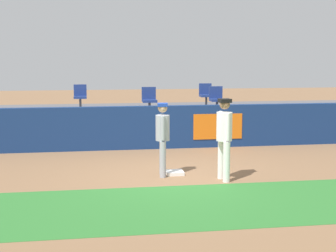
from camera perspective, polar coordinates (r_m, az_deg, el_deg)
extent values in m
plane|color=#846042|center=(11.46, 0.67, -5.78)|extent=(60.00, 60.00, 0.00)
cube|color=#2D722D|center=(9.32, 3.03, -9.02)|extent=(18.00, 2.80, 0.01)
cube|color=white|center=(11.63, 0.77, -5.37)|extent=(0.40, 0.40, 0.08)
cylinder|color=white|center=(11.22, 6.12, -3.79)|extent=(0.15, 0.15, 0.89)
cylinder|color=white|center=(10.92, 6.73, -4.12)|extent=(0.15, 0.15, 0.89)
cylinder|color=white|center=(10.94, 6.48, -0.05)|extent=(0.38, 0.38, 0.63)
sphere|color=#8C6647|center=(10.88, 6.52, 2.52)|extent=(0.23, 0.23, 0.23)
cube|color=black|center=(10.87, 6.53, 2.92)|extent=(0.27, 0.27, 0.08)
cylinder|color=white|center=(11.13, 6.09, 0.20)|extent=(0.09, 0.09, 0.59)
cylinder|color=white|center=(10.74, 6.89, -0.09)|extent=(0.09, 0.09, 0.59)
ellipsoid|color=brown|center=(11.20, 6.56, -1.07)|extent=(0.14, 0.21, 0.28)
cylinder|color=#9EA3AD|center=(11.56, -0.65, -3.56)|extent=(0.14, 0.14, 0.83)
cylinder|color=#9EA3AD|center=(11.26, -0.59, -3.87)|extent=(0.14, 0.14, 0.83)
cylinder|color=#9EA3AD|center=(11.29, -0.62, -0.21)|extent=(0.35, 0.35, 0.58)
sphere|color=tan|center=(11.23, -0.63, 2.10)|extent=(0.22, 0.22, 0.22)
cube|color=#193899|center=(11.22, -0.63, 2.45)|extent=(0.25, 0.25, 0.08)
cylinder|color=#9EA3AD|center=(11.47, -0.66, 0.02)|extent=(0.08, 0.08, 0.55)
cylinder|color=#9EA3AD|center=(11.09, -0.59, -0.25)|extent=(0.08, 0.08, 0.55)
cube|color=navy|center=(14.75, -1.61, -0.15)|extent=(18.00, 0.24, 1.28)
cube|color=orange|center=(14.99, 5.74, -0.05)|extent=(1.50, 0.02, 0.77)
cube|color=#59595E|center=(17.30, -2.71, 0.43)|extent=(18.00, 4.80, 0.90)
cylinder|color=#4C4C51|center=(16.46, 5.64, 2.29)|extent=(0.08, 0.08, 0.40)
cube|color=navy|center=(16.45, 5.65, 2.99)|extent=(0.45, 0.44, 0.08)
cube|color=navy|center=(16.61, 5.49, 3.87)|extent=(0.45, 0.06, 0.40)
cylinder|color=#4C4C51|center=(18.22, 4.41, 2.86)|extent=(0.08, 0.08, 0.40)
cube|color=navy|center=(18.20, 4.42, 3.49)|extent=(0.46, 0.44, 0.08)
cube|color=navy|center=(18.37, 4.29, 4.28)|extent=(0.46, 0.06, 0.40)
cylinder|color=#4C4C51|center=(16.05, -2.13, 2.18)|extent=(0.08, 0.08, 0.40)
cube|color=navy|center=(16.03, -2.14, 2.89)|extent=(0.46, 0.44, 0.08)
cube|color=navy|center=(16.20, -2.22, 3.79)|extent=(0.46, 0.06, 0.40)
cylinder|color=#4C4C51|center=(17.73, -10.02, 2.62)|extent=(0.08, 0.08, 0.40)
cube|color=navy|center=(17.71, -10.03, 3.26)|extent=(0.45, 0.44, 0.08)
cube|color=navy|center=(17.88, -10.04, 4.08)|extent=(0.45, 0.06, 0.40)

